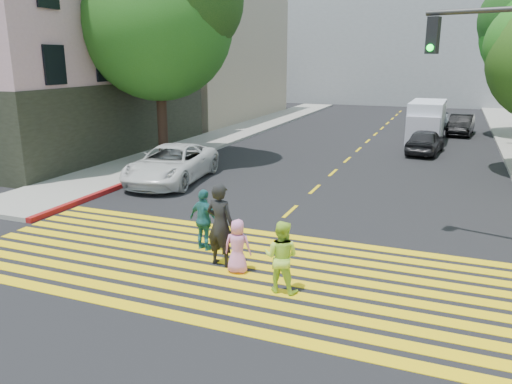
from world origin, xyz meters
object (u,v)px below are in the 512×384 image
Objects in this scene: pedestrian_child at (238,246)px; white_van at (426,123)px; dark_car_parked at (461,125)px; white_sedan at (171,164)px; dark_car_near at (425,141)px; pedestrian_woman at (281,257)px; pedestrian_man at (220,225)px; pedestrian_extra at (204,220)px; tree_left at (159,15)px; silver_car at (434,117)px.

white_van reaches higher than pedestrian_child.
white_van is at bearing -113.55° from dark_car_parked.
dark_car_near is (8.96, 9.96, -0.08)m from white_sedan.
pedestrian_man is at bearing -24.44° from pedestrian_woman.
pedestrian_child is 17.23m from dark_car_near.
pedestrian_woman is 17.61m from dark_car_near.
tree_left is at bearing -37.74° from pedestrian_extra.
tree_left is 16.37m from white_van.
pedestrian_extra is (-0.80, 0.72, -0.20)m from pedestrian_man.
pedestrian_child is at bearing 160.12° from pedestrian_extra.
pedestrian_man is 1.10m from pedestrian_extra.
pedestrian_man is 17.10m from dark_car_near.
pedestrian_man is 1.25× the size of pedestrian_extra.
pedestrian_extra reaches higher than silver_car.
tree_left is at bearing 55.72° from silver_car.
tree_left is 21.97m from silver_car.
dark_car_near is (3.05, 16.96, 0.01)m from pedestrian_child.
tree_left is 13.09m from pedestrian_extra.
tree_left is at bearing 36.54° from dark_car_near.
dark_car_near reaches higher than pedestrian_child.
dark_car_near is (4.40, 15.99, -0.15)m from pedestrian_extra.
pedestrian_extra is 0.32× the size of white_van.
white_van reaches higher than pedestrian_woman.
tree_left reaches higher than pedestrian_woman.
white_van reaches higher than dark_car_near.
pedestrian_man reaches higher than dark_car_parked.
dark_car_parked is 4.01m from white_van.
white_van is (3.36, 20.91, 0.10)m from pedestrian_man.
white_sedan is (-5.90, 7.00, 0.09)m from pedestrian_child.
pedestrian_woman is 25.44m from dark_car_parked.
dark_car_parked is (1.71, 7.68, 0.00)m from dark_car_near.
pedestrian_extra is 16.58m from dark_car_near.
pedestrian_woman is 1.36m from pedestrian_child.
pedestrian_extra is at bearing -45.07° from pedestrian_child.
tree_left is 2.58× the size of dark_car_near.
tree_left reaches higher than white_van.
pedestrian_man is 0.39× the size of white_sedan.
pedestrian_child is at bearing -24.28° from pedestrian_woman.
pedestrian_extra reaches higher than dark_car_near.
dark_car_near is (11.34, 6.52, -5.93)m from tree_left.
pedestrian_child is 0.28× the size of silver_car.
pedestrian_man is at bearing 84.49° from dark_car_near.
tree_left is 14.60m from pedestrian_child.
pedestrian_woman is at bearing -92.30° from dark_car_parked.
pedestrian_man is at bearing -96.60° from dark_car_parked.
pedestrian_woman reaches higher than silver_car.
pedestrian_extra is 7.55m from white_sedan.
white_van is at bearing -90.34° from pedestrian_man.
white_van reaches higher than pedestrian_man.
pedestrian_man is 28.32m from silver_car.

